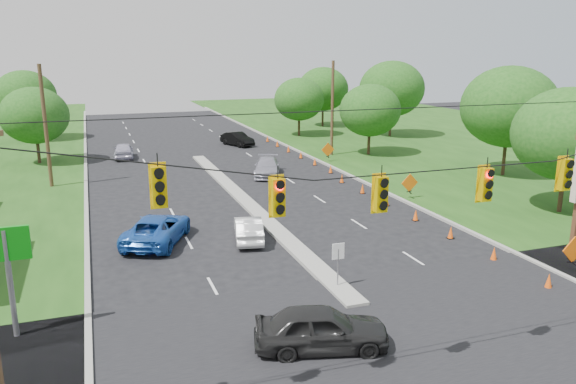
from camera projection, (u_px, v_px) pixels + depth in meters
name	position (u px, v px, depth m)	size (l,w,h in m)	color
ground	(412.00, 359.00, 18.55)	(160.00, 160.00, 0.00)	black
cross_street	(412.00, 359.00, 18.55)	(160.00, 14.00, 0.02)	black
curb_left	(86.00, 184.00, 42.70)	(0.25, 110.00, 0.16)	gray
curb_right	(329.00, 167.00, 49.23)	(0.25, 110.00, 0.16)	gray
median	(245.00, 202.00, 37.74)	(1.00, 34.00, 0.18)	gray
median_sign	(338.00, 257.00, 23.67)	(0.55, 0.06, 2.05)	gray
signal_span	(438.00, 224.00, 16.40)	(25.60, 0.32, 9.00)	#422D1C
utility_pole_far_left	(46.00, 127.00, 40.82)	(0.28, 0.28, 9.00)	#422D1C
utility_pole_far_right	(332.00, 109.00, 53.48)	(0.28, 0.28, 9.00)	#422D1C
cone_0	(549.00, 281.00, 23.96)	(0.32, 0.32, 0.70)	#FA570F
cone_1	(494.00, 254.00, 27.16)	(0.32, 0.32, 0.70)	#FA570F
cone_2	(451.00, 232.00, 30.36)	(0.32, 0.32, 0.70)	#FA570F
cone_3	(416.00, 215.00, 33.56)	(0.32, 0.32, 0.70)	#FA570F
cone_4	(387.00, 201.00, 36.76)	(0.32, 0.32, 0.70)	#FA570F
cone_5	(363.00, 189.00, 39.96)	(0.32, 0.32, 0.70)	#FA570F
cone_6	(342.00, 178.00, 43.16)	(0.32, 0.32, 0.70)	#FA570F
cone_7	(331.00, 169.00, 46.55)	(0.32, 0.32, 0.70)	#FA570F
cone_8	(315.00, 161.00, 49.75)	(0.32, 0.32, 0.70)	#FA570F
cone_9	(301.00, 155.00, 52.95)	(0.32, 0.32, 0.70)	#FA570F
cone_10	(288.00, 149.00, 56.14)	(0.32, 0.32, 0.70)	#FA570F
cone_11	(277.00, 143.00, 59.34)	(0.32, 0.32, 0.70)	#FA570F
cone_12	(268.00, 139.00, 62.54)	(0.32, 0.32, 0.70)	#FA570F
work_sign_0	(574.00, 251.00, 25.43)	(1.27, 0.58, 1.37)	black
work_sign_1	(410.00, 184.00, 38.23)	(1.27, 0.58, 1.37)	black
work_sign_2	(328.00, 150.00, 51.02)	(1.27, 0.58, 1.37)	black
tree_5	(34.00, 115.00, 49.52)	(5.88, 5.88, 6.86)	black
tree_6	(25.00, 96.00, 62.43)	(6.72, 6.72, 7.84)	black
tree_7	(568.00, 134.00, 34.12)	(6.72, 6.72, 7.84)	black
tree_8	(509.00, 107.00, 44.40)	(7.56, 7.56, 8.82)	black
tree_9	(370.00, 110.00, 53.73)	(5.88, 5.88, 6.86)	black
tree_10	(392.00, 89.00, 65.16)	(7.56, 7.56, 8.82)	black
tree_11	(323.00, 89.00, 74.07)	(6.72, 6.72, 7.84)	black
tree_12	(299.00, 99.00, 65.88)	(5.88, 5.88, 6.86)	black
black_sedan	(321.00, 328.00, 18.98)	(1.84, 4.56, 1.55)	black
white_sedan	(248.00, 229.00, 30.00)	(1.39, 4.00, 1.32)	silver
blue_pickup	(157.00, 229.00, 29.63)	(2.53, 5.49, 1.52)	#1D54B1
silver_car_far	(267.00, 167.00, 45.53)	(1.99, 4.90, 1.42)	#9391A0
silver_car_oncoming	(124.00, 150.00, 52.91)	(1.75, 4.36, 1.49)	#AEA9C1
dark_car_receding	(237.00, 139.00, 59.98)	(1.52, 4.37, 1.44)	black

